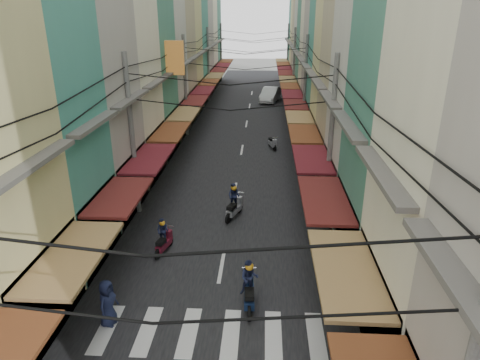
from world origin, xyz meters
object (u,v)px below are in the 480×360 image
at_px(market_umbrella, 358,215).
at_px(traffic_sign, 336,209).
at_px(bicycle, 339,223).
at_px(white_car, 270,102).

height_order(market_umbrella, traffic_sign, traffic_sign).
relative_size(bicycle, traffic_sign, 0.67).
distance_m(bicycle, traffic_sign, 3.10).
bearing_deg(white_car, bicycle, -72.48).
bearing_deg(traffic_sign, market_umbrella, -31.10).
bearing_deg(market_umbrella, traffic_sign, 148.90).
height_order(white_car, bicycle, white_car).
relative_size(white_car, bicycle, 3.20).
bearing_deg(market_umbrella, white_car, 95.87).
height_order(bicycle, traffic_sign, traffic_sign).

